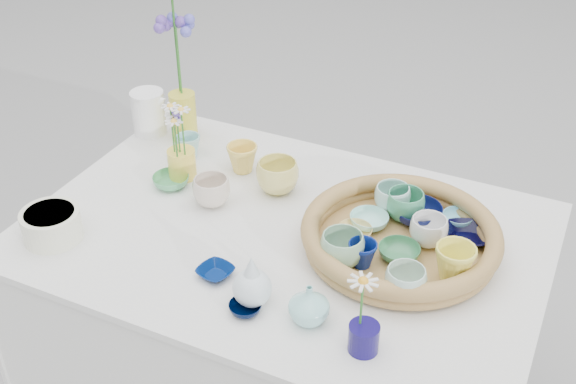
% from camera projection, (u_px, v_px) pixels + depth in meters
% --- Properties ---
extents(wicker_tray, '(0.47, 0.47, 0.08)m').
position_uv_depth(wicker_tray, '(400.00, 237.00, 1.70)').
color(wicker_tray, brown).
rests_on(wicker_tray, display_table).
extents(tray_ceramic_0, '(0.15, 0.15, 0.04)m').
position_uv_depth(tray_ceramic_0, '(417.00, 213.00, 1.79)').
color(tray_ceramic_0, '#0B103E').
rests_on(tray_ceramic_0, wicker_tray).
extents(tray_ceramic_1, '(0.14, 0.14, 0.03)m').
position_uv_depth(tray_ceramic_1, '(468.00, 235.00, 1.72)').
color(tray_ceramic_1, black).
rests_on(tray_ceramic_1, wicker_tray).
extents(tray_ceramic_2, '(0.12, 0.12, 0.09)m').
position_uv_depth(tray_ceramic_2, '(454.00, 263.00, 1.59)').
color(tray_ceramic_2, '#EBE051').
rests_on(tray_ceramic_2, wicker_tray).
extents(tray_ceramic_3, '(0.12, 0.12, 0.03)m').
position_uv_depth(tray_ceramic_3, '(399.00, 252.00, 1.66)').
color(tray_ceramic_3, '#347649').
rests_on(tray_ceramic_3, wicker_tray).
extents(tray_ceramic_4, '(0.13, 0.13, 0.08)m').
position_uv_depth(tray_ceramic_4, '(342.00, 249.00, 1.63)').
color(tray_ceramic_4, '#84B68F').
rests_on(tray_ceramic_4, wicker_tray).
extents(tray_ceramic_5, '(0.13, 0.13, 0.03)m').
position_uv_depth(tray_ceramic_5, '(369.00, 221.00, 1.77)').
color(tray_ceramic_5, '#9AE2D7').
rests_on(tray_ceramic_5, wicker_tray).
extents(tray_ceramic_6, '(0.10, 0.10, 0.07)m').
position_uv_depth(tray_ceramic_6, '(392.00, 199.00, 1.81)').
color(tray_ceramic_6, '#AEDDD6').
rests_on(tray_ceramic_6, wicker_tray).
extents(tray_ceramic_7, '(0.09, 0.09, 0.07)m').
position_uv_depth(tray_ceramic_7, '(428.00, 231.00, 1.70)').
color(tray_ceramic_7, silver).
rests_on(tray_ceramic_7, wicker_tray).
extents(tray_ceramic_8, '(0.09, 0.09, 0.02)m').
position_uv_depth(tray_ceramic_8, '(458.00, 218.00, 1.78)').
color(tray_ceramic_8, '#83E0FF').
rests_on(tray_ceramic_8, wicker_tray).
extents(tray_ceramic_9, '(0.08, 0.08, 0.06)m').
position_uv_depth(tray_ceramic_9, '(362.00, 254.00, 1.63)').
color(tray_ceramic_9, navy).
rests_on(tray_ceramic_9, wicker_tray).
extents(tray_ceramic_10, '(0.10, 0.10, 0.03)m').
position_uv_depth(tray_ceramic_10, '(355.00, 233.00, 1.73)').
color(tray_ceramic_10, '#D6B66A').
rests_on(tray_ceramic_10, wicker_tray).
extents(tray_ceramic_11, '(0.11, 0.11, 0.07)m').
position_uv_depth(tray_ceramic_11, '(405.00, 283.00, 1.54)').
color(tray_ceramic_11, '#AED4C2').
rests_on(tray_ceramic_11, wicker_tray).
extents(tray_ceramic_12, '(0.12, 0.12, 0.08)m').
position_uv_depth(tray_ceramic_12, '(405.00, 206.00, 1.78)').
color(tray_ceramic_12, '#3C9168').
rests_on(tray_ceramic_12, wicker_tray).
extents(loose_ceramic_0, '(0.09, 0.09, 0.08)m').
position_uv_depth(loose_ceramic_0, '(242.00, 158.00, 2.00)').
color(loose_ceramic_0, '#F1CC56').
rests_on(loose_ceramic_0, display_table).
extents(loose_ceramic_1, '(0.15, 0.15, 0.09)m').
position_uv_depth(loose_ceramic_1, '(278.00, 177.00, 1.91)').
color(loose_ceramic_1, '#DCD06B').
rests_on(loose_ceramic_1, display_table).
extents(loose_ceramic_2, '(0.13, 0.13, 0.03)m').
position_uv_depth(loose_ceramic_2, '(171.00, 181.00, 1.95)').
color(loose_ceramic_2, '#4CA468').
rests_on(loose_ceramic_2, display_table).
extents(loose_ceramic_3, '(0.12, 0.12, 0.08)m').
position_uv_depth(loose_ceramic_3, '(211.00, 191.00, 1.86)').
color(loose_ceramic_3, beige).
rests_on(loose_ceramic_3, display_table).
extents(loose_ceramic_4, '(0.09, 0.09, 0.02)m').
position_uv_depth(loose_ceramic_4, '(215.00, 272.00, 1.64)').
color(loose_ceramic_4, '#021A55').
rests_on(loose_ceramic_4, display_table).
extents(loose_ceramic_5, '(0.09, 0.09, 0.07)m').
position_uv_depth(loose_ceramic_5, '(188.00, 146.00, 2.07)').
color(loose_ceramic_5, '#8AC6C1').
rests_on(loose_ceramic_5, display_table).
extents(loose_ceramic_6, '(0.08, 0.08, 0.02)m').
position_uv_depth(loose_ceramic_6, '(245.00, 308.00, 1.54)').
color(loose_ceramic_6, black).
rests_on(loose_ceramic_6, display_table).
extents(fluted_bowl, '(0.16, 0.16, 0.07)m').
position_uv_depth(fluted_bowl, '(52.00, 225.00, 1.75)').
color(fluted_bowl, silver).
rests_on(fluted_bowl, display_table).
extents(bud_vase_paleblue, '(0.11, 0.11, 0.13)m').
position_uv_depth(bud_vase_paleblue, '(252.00, 280.00, 1.53)').
color(bud_vase_paleblue, silver).
rests_on(bud_vase_paleblue, display_table).
extents(bud_vase_seafoam, '(0.11, 0.11, 0.09)m').
position_uv_depth(bud_vase_seafoam, '(309.00, 304.00, 1.50)').
color(bud_vase_seafoam, '#91D7D2').
rests_on(bud_vase_seafoam, display_table).
extents(bud_vase_cobalt, '(0.07, 0.07, 0.06)m').
position_uv_depth(bud_vase_cobalt, '(364.00, 338.00, 1.44)').
color(bud_vase_cobalt, '#120B4F').
rests_on(bud_vase_cobalt, display_table).
extents(single_daisy, '(0.08, 0.08, 0.13)m').
position_uv_depth(single_daisy, '(362.00, 303.00, 1.40)').
color(single_daisy, white).
rests_on(single_daisy, bud_vase_cobalt).
extents(tall_vase_yellow, '(0.09, 0.09, 0.15)m').
position_uv_depth(tall_vase_yellow, '(183.00, 116.00, 2.14)').
color(tall_vase_yellow, gold).
rests_on(tall_vase_yellow, display_table).
extents(gerbera, '(0.13, 0.13, 0.33)m').
position_uv_depth(gerbera, '(176.00, 40.00, 2.02)').
color(gerbera, orange).
rests_on(gerbera, tall_vase_yellow).
extents(hydrangea, '(0.10, 0.10, 0.28)m').
position_uv_depth(hydrangea, '(179.00, 61.00, 2.04)').
color(hydrangea, '#6142A9').
rests_on(hydrangea, tall_vase_yellow).
extents(white_pitcher, '(0.16, 0.12, 0.13)m').
position_uv_depth(white_pitcher, '(149.00, 113.00, 2.17)').
color(white_pitcher, white).
rests_on(white_pitcher, display_table).
extents(daisy_cup, '(0.09, 0.09, 0.08)m').
position_uv_depth(daisy_cup, '(182.00, 164.00, 1.97)').
color(daisy_cup, '#FFDC49').
rests_on(daisy_cup, display_table).
extents(daisy_posy, '(0.08, 0.08, 0.15)m').
position_uv_depth(daisy_posy, '(177.00, 129.00, 1.90)').
color(daisy_posy, white).
rests_on(daisy_posy, daisy_cup).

